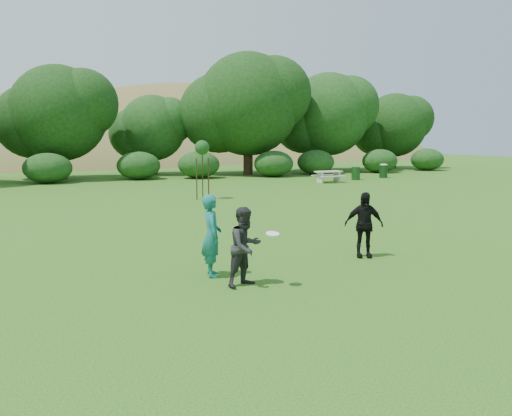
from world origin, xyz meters
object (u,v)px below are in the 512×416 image
at_px(player_teal, 212,236).
at_px(player_grey, 245,247).
at_px(sapling, 202,149).
at_px(trash_can_near, 356,174).
at_px(trash_can_lidded, 383,170).
at_px(player_black, 364,225).
at_px(picnic_table, 328,175).

relative_size(player_teal, player_grey, 1.11).
bearing_deg(sapling, trash_can_near, 25.69).
bearing_deg(trash_can_lidded, sapling, -156.24).
xyz_separation_m(player_grey, player_black, (3.64, 1.10, 0.02)).
bearing_deg(sapling, trash_can_lidded, 23.76).
height_order(sapling, picnic_table, sapling).
distance_m(player_teal, trash_can_lidded, 28.39).
height_order(player_teal, picnic_table, player_teal).
bearing_deg(player_teal, sapling, -8.07).
bearing_deg(trash_can_lidded, player_black, -128.48).
relative_size(player_grey, trash_can_lidded, 1.54).
relative_size(player_grey, picnic_table, 0.90).
distance_m(player_grey, player_black, 3.81).
bearing_deg(player_grey, sapling, 55.65).
height_order(player_black, trash_can_near, player_black).
bearing_deg(player_teal, player_black, -79.75).
xyz_separation_m(player_teal, sapling, (3.82, 13.06, 1.52)).
relative_size(player_teal, picnic_table, 1.00).
bearing_deg(picnic_table, player_black, -118.97).
relative_size(player_black, trash_can_near, 1.84).
relative_size(player_grey, player_black, 0.98).
xyz_separation_m(player_grey, sapling, (3.41, 14.02, 1.61)).
xyz_separation_m(player_grey, picnic_table, (13.79, 19.43, -0.29)).
bearing_deg(trash_can_near, player_teal, -131.22).
distance_m(player_teal, trash_can_near, 25.81).
xyz_separation_m(player_teal, trash_can_near, (17.00, 19.41, -0.45)).
bearing_deg(trash_can_near, picnic_table, -161.56).
bearing_deg(picnic_table, player_grey, -125.37).
bearing_deg(trash_can_near, sapling, -154.31).
distance_m(player_black, sapling, 13.02).
xyz_separation_m(player_black, trash_can_near, (12.96, 19.26, -0.38)).
height_order(player_black, picnic_table, player_black).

